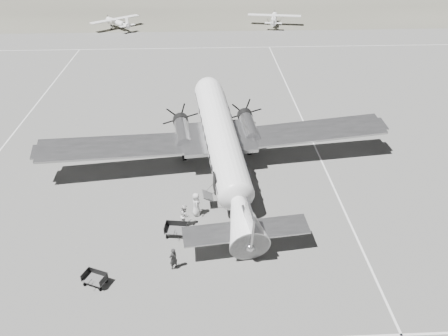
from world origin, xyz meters
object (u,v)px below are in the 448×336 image
passenger (196,204)px  light_plane_right (274,20)px  ground_crew (173,259)px  ramp_agent (185,215)px  baggage_cart_far (95,279)px  dc3_airliner (223,147)px  light_plane_left (117,23)px  baggage_cart_near (176,230)px

passenger → light_plane_right: bearing=-21.9°
ground_crew → ramp_agent: ramp_agent is taller
baggage_cart_far → light_plane_right: bearing=95.9°
ramp_agent → passenger: passenger is taller
dc3_airliner → baggage_cart_far: 14.64m
baggage_cart_far → light_plane_left: bearing=121.4°
dc3_airliner → ground_crew: (-3.64, -10.55, -2.12)m
baggage_cart_far → ramp_agent: (5.39, 5.47, 0.49)m
light_plane_right → passenger: light_plane_right is taller
light_plane_right → ramp_agent: size_ratio=5.48×
dc3_airliner → passenger: (-2.22, -5.01, -1.99)m
light_plane_left → baggage_cart_near: size_ratio=5.87×
light_plane_right → ground_crew: light_plane_right is taller
light_plane_left → ground_crew: bearing=-117.3°
dc3_airliner → passenger: 5.83m
light_plane_left → passenger: size_ratio=5.03×
baggage_cart_far → baggage_cart_near: bearing=66.2°
baggage_cart_near → passenger: (1.42, 2.30, 0.49)m
baggage_cart_far → passenger: (6.20, 6.70, 0.54)m
light_plane_left → baggage_cart_near: 59.07m
light_plane_right → passenger: bearing=-93.5°
light_plane_right → baggage_cart_near: 60.84m
baggage_cart_far → ramp_agent: ramp_agent is taller
baggage_cart_near → ground_crew: 3.26m
dc3_airliner → ramp_agent: bearing=-123.0°
dc3_airliner → light_plane_right: (11.77, 51.54, -1.91)m
baggage_cart_near → baggage_cart_far: baggage_cart_near is taller
dc3_airliner → light_plane_left: 53.05m
light_plane_left → ground_crew: light_plane_left is taller
dc3_airliner → baggage_cart_near: size_ratio=18.90×
light_plane_left → light_plane_right: 28.74m
light_plane_left → light_plane_right: size_ratio=0.97×
baggage_cart_far → ramp_agent: bearing=69.0°
passenger → baggage_cart_near: bearing=140.4°
light_plane_right → baggage_cart_far: bearing=-97.3°
ground_crew → dc3_airliner: bearing=-148.9°
light_plane_left → ramp_agent: bearing=-115.8°
light_plane_right → baggage_cart_near: (-15.40, -58.85, -0.57)m
ramp_agent → passenger: bearing=-44.1°
baggage_cart_near → passenger: bearing=66.0°
baggage_cart_near → baggage_cart_far: (-4.78, -4.40, -0.04)m
dc3_airliner → light_plane_right: size_ratio=3.12×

